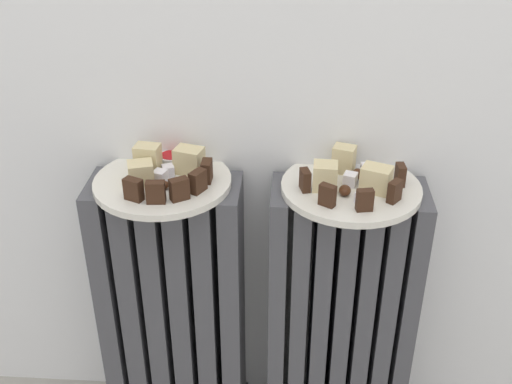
{
  "coord_description": "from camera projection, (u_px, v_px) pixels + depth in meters",
  "views": [
    {
      "loc": [
        0.06,
        -0.66,
        1.11
      ],
      "look_at": [
        0.0,
        0.28,
        0.56
      ],
      "focal_mm": 44.33,
      "sensor_mm": 36.0,
      "label": 1
    }
  ],
  "objects": [
    {
      "name": "marble_cake_slice_left_2",
      "position": [
        141.0,
        173.0,
        1.07
      ],
      "size": [
        0.05,
        0.05,
        0.04
      ],
      "primitive_type": "cube",
      "rotation": [
        0.0,
        0.0,
        0.3
      ],
      "color": "beige",
      "rests_on": "plate_left"
    },
    {
      "name": "dark_cake_slice_right_4",
      "position": [
        400.0,
        175.0,
        1.06
      ],
      "size": [
        0.02,
        0.03,
        0.04
      ],
      "primitive_type": "cube",
      "rotation": [
        0.0,
        0.0,
        1.66
      ],
      "color": "#382114",
      "rests_on": "plate_right"
    },
    {
      "name": "marble_cake_slice_right_2",
      "position": [
        376.0,
        179.0,
        1.04
      ],
      "size": [
        0.06,
        0.05,
        0.04
      ],
      "primitive_type": "cube",
      "rotation": [
        0.0,
        0.0,
        -0.39
      ],
      "color": "beige",
      "rests_on": "plate_right"
    },
    {
      "name": "turkish_delight_right_0",
      "position": [
        362.0,
        197.0,
        1.02
      ],
      "size": [
        0.02,
        0.02,
        0.02
      ],
      "primitive_type": "cube",
      "rotation": [
        0.0,
        0.0,
        1.04
      ],
      "color": "white",
      "rests_on": "plate_right"
    },
    {
      "name": "plate_left",
      "position": [
        163.0,
        182.0,
        1.09
      ],
      "size": [
        0.24,
        0.24,
        0.01
      ],
      "primitive_type": "cylinder",
      "color": "silver",
      "rests_on": "radiator_left"
    },
    {
      "name": "dark_cake_slice_left_2",
      "position": [
        179.0,
        189.0,
        1.02
      ],
      "size": [
        0.03,
        0.03,
        0.04
      ],
      "primitive_type": "cube",
      "rotation": [
        0.0,
        0.0,
        0.57
      ],
      "color": "#382114",
      "rests_on": "plate_left"
    },
    {
      "name": "plate_right",
      "position": [
        351.0,
        188.0,
        1.07
      ],
      "size": [
        0.24,
        0.24,
        0.01
      ],
      "primitive_type": "cylinder",
      "color": "silver",
      "rests_on": "radiator_right"
    },
    {
      "name": "dark_cake_slice_left_1",
      "position": [
        156.0,
        192.0,
        1.01
      ],
      "size": [
        0.03,
        0.02,
        0.04
      ],
      "primitive_type": "cube",
      "rotation": [
        0.0,
        0.0,
        0.07
      ],
      "color": "#382114",
      "rests_on": "plate_left"
    },
    {
      "name": "radiator_right",
      "position": [
        339.0,
        320.0,
        1.22
      ],
      "size": [
        0.28,
        0.12,
        0.57
      ],
      "color": "#47474C",
      "rests_on": "ground_plane"
    },
    {
      "name": "dark_cake_slice_right_2",
      "position": [
        365.0,
        200.0,
        0.99
      ],
      "size": [
        0.03,
        0.02,
        0.04
      ],
      "primitive_type": "cube",
      "rotation": [
        0.0,
        0.0,
        0.18
      ],
      "color": "#382114",
      "rests_on": "plate_right"
    },
    {
      "name": "dark_cake_slice_left_0",
      "position": [
        134.0,
        189.0,
        1.02
      ],
      "size": [
        0.03,
        0.03,
        0.04
      ],
      "primitive_type": "cube",
      "rotation": [
        0.0,
        0.0,
        -0.42
      ],
      "color": "#382114",
      "rests_on": "plate_left"
    },
    {
      "name": "turkish_delight_left_0",
      "position": [
        160.0,
        176.0,
        1.08
      ],
      "size": [
        0.03,
        0.03,
        0.02
      ],
      "primitive_type": "cube",
      "rotation": [
        0.0,
        0.0,
        1.25
      ],
      "color": "white",
      "rests_on": "plate_left"
    },
    {
      "name": "jam_bowl_left",
      "position": [
        172.0,
        159.0,
        1.13
      ],
      "size": [
        0.05,
        0.05,
        0.02
      ],
      "color": "white",
      "rests_on": "plate_left"
    },
    {
      "name": "medjool_date_right_1",
      "position": [
        377.0,
        175.0,
        1.09
      ],
      "size": [
        0.03,
        0.03,
        0.01
      ],
      "primitive_type": "ellipsoid",
      "rotation": [
        0.0,
        0.0,
        2.3
      ],
      "color": "#3D1E0F",
      "rests_on": "plate_right"
    },
    {
      "name": "radiator_left",
      "position": [
        174.0,
        312.0,
        1.24
      ],
      "size": [
        0.28,
        0.12,
        0.57
      ],
      "color": "#47474C",
      "rests_on": "ground_plane"
    },
    {
      "name": "marble_cake_slice_left_0",
      "position": [
        189.0,
        160.0,
        1.1
      ],
      "size": [
        0.06,
        0.05,
        0.05
      ],
      "primitive_type": "cube",
      "rotation": [
        0.0,
        0.0,
        -0.28
      ],
      "color": "beige",
      "rests_on": "plate_left"
    },
    {
      "name": "dark_cake_slice_right_3",
      "position": [
        395.0,
        191.0,
        1.02
      ],
      "size": [
        0.03,
        0.03,
        0.04
      ],
      "primitive_type": "cube",
      "rotation": [
        0.0,
        0.0,
        0.92
      ],
      "color": "#382114",
      "rests_on": "plate_right"
    },
    {
      "name": "medjool_date_left_1",
      "position": [
        178.0,
        186.0,
        1.05
      ],
      "size": [
        0.02,
        0.02,
        0.02
      ],
      "primitive_type": "ellipsoid",
      "rotation": [
        0.0,
        0.0,
        0.16
      ],
      "color": "#3D1E0F",
      "rests_on": "plate_left"
    },
    {
      "name": "marble_cake_slice_right_0",
      "position": [
        344.0,
        159.0,
        1.1
      ],
      "size": [
        0.04,
        0.04,
        0.05
      ],
      "primitive_type": "cube",
      "rotation": [
        0.0,
        0.0,
        -0.3
      ],
      "color": "beige",
      "rests_on": "plate_right"
    },
    {
      "name": "turkish_delight_right_2",
      "position": [
        366.0,
        169.0,
        1.1
      ],
      "size": [
        0.02,
        0.02,
        0.02
      ],
      "primitive_type": "cube",
      "rotation": [
        0.0,
        0.0,
        0.01
      ],
      "color": "white",
      "rests_on": "plate_right"
    },
    {
      "name": "marble_cake_slice_right_1",
      "position": [
        325.0,
        176.0,
        1.05
      ],
      "size": [
        0.04,
        0.04,
        0.05
      ],
      "primitive_type": "cube",
      "rotation": [
        0.0,
        0.0,
        -0.05
      ],
      "color": "beige",
      "rests_on": "plate_right"
    },
    {
      "name": "dark_cake_slice_right_0",
      "position": [
        305.0,
        180.0,
        1.05
      ],
      "size": [
        0.02,
        0.03,
        0.04
      ],
      "primitive_type": "cube",
      "rotation": [
        0.0,
        0.0,
        -1.3
      ],
      "color": "#382114",
      "rests_on": "plate_right"
    },
    {
      "name": "medjool_date_left_0",
      "position": [
        161.0,
        185.0,
        1.06
      ],
      "size": [
        0.03,
        0.03,
        0.01
      ],
      "primitive_type": "ellipsoid",
      "rotation": [
        0.0,
        0.0,
        0.47
      ],
      "color": "#3D1E0F",
      "rests_on": "plate_left"
    },
    {
      "name": "medjool_date_right_2",
      "position": [
        357.0,
        174.0,
        1.09
      ],
      "size": [
        0.02,
        0.03,
        0.02
      ],
      "primitive_type": "ellipsoid",
      "rotation": [
        0.0,
        0.0,
        1.24
      ],
      "color": "#3D1E0F",
      "rests_on": "plate_right"
    },
    {
      "name": "marble_cake_slice_left_1",
      "position": [
        148.0,
        159.0,
        1.1
      ],
      "size": [
        0.05,
        0.04,
        0.05
      ],
      "primitive_type": "cube",
      "rotation": [
        0.0,
        0.0,
        -0.13
      ],
      "color": "beige",
      "rests_on": "plate_left"
    },
    {
      "name": "turkish_delight_right_3",
      "position": [
        328.0,
        172.0,
        1.09
      ],
      "size": [
        0.03,
        0.03,
        0.02
      ],
      "primitive_type": "cube",
      "rotation": [
        0.0,
        0.0,
        1.17
      ],
      "color": "white",
      "rests_on": "plate_right"
    },
    {
      "name": "medjool_date_right_0",
      "position": [
        345.0,
        190.0,
        1.04
      ],
      "size": [
        0.02,
        0.03,
        0.02
      ],
      "primitive_type": "ellipsoid",
      "rotation": [
        0.0,
        0.0,
        1.5
      ],
      "color": "#3D1E0F",
      "rests_on": "plate_right"
    },
    {
      "name": "dark_cake_slice_left_4",
      "position": [
        207.0,
        171.0,
        1.07
      ],
      "size": [
        0.02,
        0.03,
        0.04
      ],
      "primitive_type": "cube",
      "rotation": [
        0.0,
        0.0,
        1.55
      ],
      "color": "#382114",
      "rests_on": "plate_left"
    },
    {
      "name": "dark_cake_slice_left_3",
      "position": [
        198.0,
        181.0,
        1.04
      ],
      "size": [
        0.03,
        0.03,
        0.04
      ],
      "primitive_type": "cube",
      "rotation": [
        0.0,
        0.0,
        1.06
      ],
      "color": "#382114",
      "rests_on": "plate_left"
    },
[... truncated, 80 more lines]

